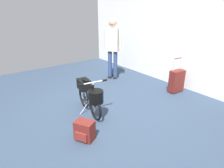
% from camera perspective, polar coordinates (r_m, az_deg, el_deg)
% --- Properties ---
extents(ground_plane, '(7.60, 7.60, 0.00)m').
position_cam_1_polar(ground_plane, '(3.67, -2.06, -9.42)').
color(ground_plane, '#2D3D51').
extents(back_wall, '(7.60, 0.10, 2.69)m').
position_cam_1_polar(back_wall, '(4.98, 21.99, 13.85)').
color(back_wall, white).
rests_on(back_wall, ground_plane).
extents(folding_bike_foreground, '(1.01, 0.53, 0.73)m').
position_cam_1_polar(folding_bike_foreground, '(3.58, -6.63, -3.24)').
color(folding_bike_foreground, black).
rests_on(folding_bike_foreground, ground_plane).
extents(visitor_near_wall, '(0.45, 0.38, 1.65)m').
position_cam_1_polar(visitor_near_wall, '(5.31, 0.22, 11.35)').
color(visitor_near_wall, navy).
rests_on(visitor_near_wall, ground_plane).
extents(rolling_suitcase, '(0.21, 0.37, 0.83)m').
position_cam_1_polar(rolling_suitcase, '(4.80, 18.59, 0.88)').
color(rolling_suitcase, maroon).
rests_on(rolling_suitcase, ground_plane).
extents(backpack_on_floor, '(0.34, 0.31, 0.31)m').
position_cam_1_polar(backpack_on_floor, '(3.03, -8.16, -13.58)').
color(backpack_on_floor, maroon).
rests_on(backpack_on_floor, ground_plane).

